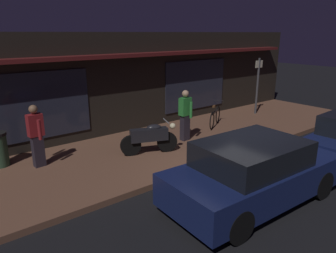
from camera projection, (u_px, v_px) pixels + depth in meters
name	position (u px, v px, depth m)	size (l,w,h in m)	color
ground_plane	(238.00, 182.00, 7.90)	(60.00, 60.00, 0.00)	black
sidewalk_slab	(164.00, 147.00, 10.14)	(18.00, 4.00, 0.15)	brown
storefront_building	(110.00, 81.00, 12.19)	(18.00, 3.30, 3.60)	black
motorcycle	(150.00, 137.00, 9.25)	(1.63, 0.81, 0.97)	black
bicycle_parked	(215.00, 117.00, 12.05)	(1.44, 0.89, 0.91)	black
person_photographer	(36.00, 135.00, 8.24)	(0.40, 0.62, 1.67)	#28232D
person_bystander	(185.00, 114.00, 10.31)	(0.39, 0.61, 1.67)	#28232D
sign_post	(258.00, 83.00, 13.62)	(0.44, 0.09, 2.40)	#47474C
parked_car_near	(253.00, 172.00, 6.79)	(4.18, 1.95, 1.42)	black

